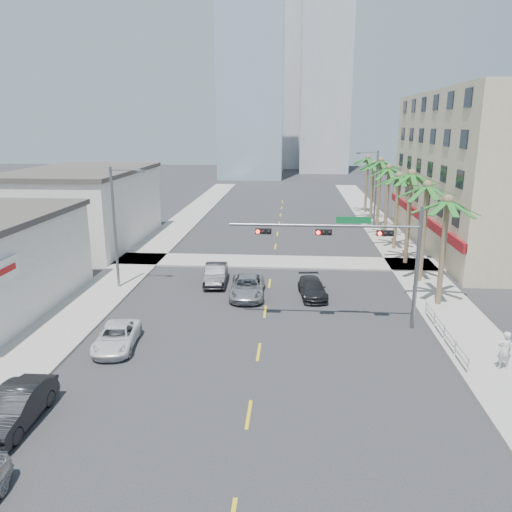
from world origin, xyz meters
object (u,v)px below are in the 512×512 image
(traffic_signal_mast, at_px, (363,246))
(pedestrian, at_px, (505,350))
(car_parked_far, at_px, (117,337))
(car_lane_center, at_px, (247,287))
(car_parked_mid, at_px, (15,408))
(car_lane_right, at_px, (312,288))
(car_lane_left, at_px, (216,274))

(traffic_signal_mast, xyz_separation_m, pedestrian, (6.44, -5.19, -3.93))
(car_parked_far, bearing_deg, car_lane_center, 48.64)
(car_parked_mid, bearing_deg, car_lane_right, 52.22)
(car_parked_far, height_order, pedestrian, pedestrian)
(car_parked_mid, height_order, car_lane_left, car_parked_mid)
(car_lane_center, relative_size, pedestrian, 2.58)
(car_parked_mid, height_order, car_parked_far, car_parked_mid)
(traffic_signal_mast, bearing_deg, car_parked_mid, -143.16)
(car_lane_left, distance_m, car_lane_center, 3.88)
(car_lane_left, relative_size, car_lane_right, 1.06)
(car_lane_left, bearing_deg, traffic_signal_mast, -42.33)
(car_lane_right, bearing_deg, traffic_signal_mast, -70.31)
(car_lane_right, bearing_deg, car_lane_left, 154.38)
(car_parked_mid, xyz_separation_m, car_lane_center, (7.96, 16.35, -0.05))
(traffic_signal_mast, relative_size, car_parked_far, 2.53)
(car_parked_far, relative_size, car_lane_left, 0.96)
(car_lane_center, bearing_deg, pedestrian, -38.70)
(car_parked_mid, xyz_separation_m, pedestrian, (21.63, 6.18, 0.38))
(traffic_signal_mast, distance_m, car_lane_left, 13.31)
(car_lane_left, height_order, car_lane_center, car_lane_left)
(car_lane_right, bearing_deg, car_parked_far, -146.61)
(car_lane_left, distance_m, pedestrian, 20.87)
(traffic_signal_mast, xyz_separation_m, car_parked_mid, (-15.18, -11.37, -4.30))
(car_parked_mid, height_order, pedestrian, pedestrian)
(car_lane_center, distance_m, pedestrian, 17.04)
(car_lane_left, height_order, car_lane_right, car_lane_left)
(car_parked_far, bearing_deg, car_lane_left, 66.69)
(traffic_signal_mast, relative_size, pedestrian, 5.64)
(traffic_signal_mast, xyz_separation_m, car_parked_far, (-13.58, -3.98, -4.45))
(car_lane_left, bearing_deg, car_parked_far, -111.61)
(pedestrian, bearing_deg, traffic_signal_mast, -45.32)
(car_parked_mid, relative_size, car_lane_center, 0.91)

